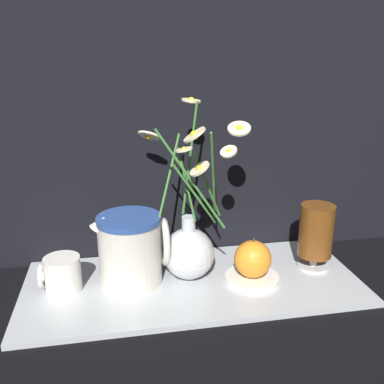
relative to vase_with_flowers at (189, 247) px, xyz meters
name	(u,v)px	position (x,y,z in m)	size (l,w,h in m)	color
ground_plane	(193,286)	(0.00, -0.02, -0.08)	(6.00, 6.00, 0.00)	black
shelf	(193,283)	(0.00, -0.02, -0.08)	(0.71, 0.30, 0.01)	#B2B7BC
backdrop_wall	(178,16)	(0.00, 0.15, 0.47)	(1.21, 0.02, 1.10)	black
vase_with_flowers	(189,247)	(0.00, 0.00, 0.00)	(0.23, 0.24, 0.38)	silver
yellow_mug	(62,274)	(-0.26, -0.01, -0.04)	(0.08, 0.07, 0.07)	silver
ceramic_pitcher	(131,246)	(-0.12, 0.01, 0.01)	(0.16, 0.13, 0.16)	beige
tea_glass	(316,232)	(0.28, -0.01, 0.01)	(0.08, 0.08, 0.15)	silver
saucer_plate	(252,278)	(0.13, -0.04, -0.07)	(0.12, 0.12, 0.01)	white
orange_fruit	(253,259)	(0.13, -0.04, -0.02)	(0.08, 0.08, 0.09)	orange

